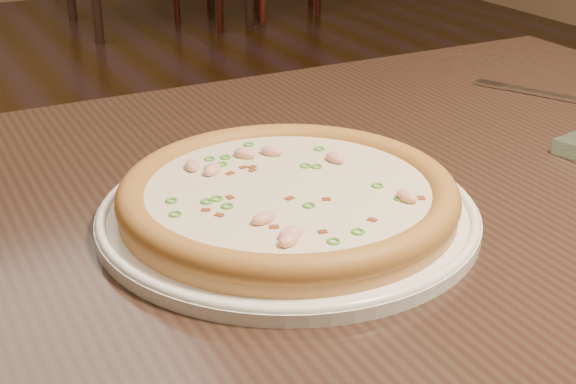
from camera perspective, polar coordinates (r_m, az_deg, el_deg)
name	(u,v)px	position (r m, az deg, el deg)	size (l,w,h in m)	color
hero_table	(362,259)	(0.91, 5.30, -4.75)	(1.20, 0.80, 0.75)	black
plate	(288,212)	(0.77, 0.00, -1.45)	(0.36, 0.36, 0.02)	white
pizza	(288,195)	(0.76, -0.01, -0.20)	(0.32, 0.32, 0.03)	#C88949
fork	(538,93)	(1.18, 17.35, 6.75)	(0.09, 0.17, 0.00)	silver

